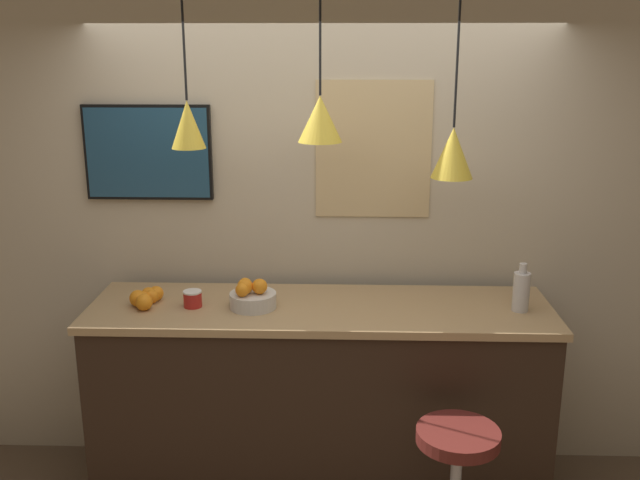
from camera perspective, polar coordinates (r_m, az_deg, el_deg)
name	(u,v)px	position (r m, az deg, el deg)	size (l,w,h in m)	color
back_wall	(323,219)	(3.99, 0.21, 1.70)	(8.00, 0.06, 2.90)	beige
service_counter	(320,402)	(3.89, 0.00, -12.85)	(2.37, 0.67, 1.10)	black
bar_stool	(456,477)	(3.43, 10.81, -18.09)	(0.39, 0.39, 0.75)	#B7B7BC
fruit_bowl	(252,296)	(3.64, -5.48, -4.52)	(0.24, 0.24, 0.16)	beige
orange_pile	(146,298)	(3.77, -13.74, -4.49)	(0.15, 0.22, 0.09)	orange
juice_bottle	(521,291)	(3.70, 15.80, -3.93)	(0.08, 0.08, 0.25)	silver
spread_jar	(193,299)	(3.70, -10.15, -4.65)	(0.09, 0.09, 0.08)	red
pendant_lamp_left	(188,123)	(3.55, -10.53, 9.16)	(0.17, 0.17, 0.90)	black
pendant_lamp_middle	(320,118)	(3.47, 0.01, 9.72)	(0.21, 0.21, 0.86)	black
pendant_lamp_right	(453,152)	(3.52, 10.57, 6.95)	(0.20, 0.20, 1.04)	black
mounted_tv	(148,153)	(4.00, -13.60, 6.81)	(0.69, 0.04, 0.52)	black
wall_poster	(373,150)	(3.88, 4.29, 7.20)	(0.62, 0.01, 0.74)	#DBBC84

